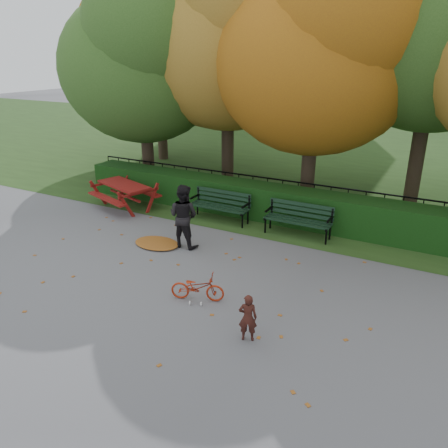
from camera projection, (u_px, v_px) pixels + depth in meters
The scene contains 17 objects.
ground at pixel (192, 285), 9.36m from camera, with size 90.00×90.00×0.00m, color slate.
grass_strip at pixel (347, 156), 20.85m from camera, with size 90.00×90.00×0.00m, color #233D17.
building_left at pixel (273, 10), 31.89m from camera, with size 10.00×7.00×15.00m, color #9F957C.
hedge at pixel (272, 203), 12.87m from camera, with size 13.00×0.90×1.00m, color black.
iron_fence at pixel (282, 195), 13.52m from camera, with size 14.00×0.04×1.02m.
tree_a at pixel (145, 56), 14.55m from camera, with size 5.88×5.60×7.48m.
tree_b at pixel (234, 27), 13.99m from camera, with size 6.72×6.40×8.79m.
tree_c at pixel (326, 45), 12.12m from camera, with size 6.30×6.00×8.00m.
tree_f at pixel (160, 25), 17.98m from camera, with size 6.93×6.60×9.19m.
bench_left at pixel (221, 203), 12.78m from camera, with size 1.80×0.57×0.88m.
bench_right at pixel (299, 217), 11.73m from camera, with size 1.80×0.57×0.88m.
picnic_table at pixel (124, 189), 13.72m from camera, with size 2.27×2.03×0.92m.
leaf_pile at pixel (157, 243), 11.29m from camera, with size 1.24×0.86×0.09m, color brown.
leaf_scatter at pixel (199, 278), 9.61m from camera, with size 9.00×5.70×0.01m, color brown, non-canonical shape.
child at pixel (248, 318), 7.42m from camera, with size 0.32×0.21×0.88m, color #391712.
adult at pixel (183, 216), 10.95m from camera, with size 0.79×0.62×1.63m, color black.
bicycle at pixel (197, 287), 8.69m from camera, with size 0.38×1.08×0.57m, color #A3280F.
Camera 1 is at (4.49, -6.93, 4.65)m, focal length 35.00 mm.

